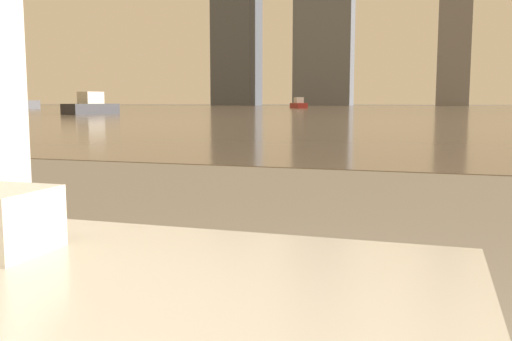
# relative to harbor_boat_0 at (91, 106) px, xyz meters

# --- Properties ---
(harbor_water) EXTENTS (180.00, 110.00, 0.01)m
(harbor_water) POSITION_rel_harbor_boat_0_xyz_m (21.08, 29.27, -0.52)
(harbor_water) COLOR gray
(harbor_water) RESTS_ON ground_plane
(harbor_boat_0) EXTENTS (2.17, 4.13, 1.48)m
(harbor_boat_0) POSITION_rel_harbor_boat_0_xyz_m (0.00, 0.00, 0.00)
(harbor_boat_0) COLOR #2D2D33
(harbor_boat_0) RESTS_ON harbor_water
(harbor_boat_3) EXTENTS (2.90, 3.74, 1.35)m
(harbor_boat_3) POSITION_rel_harbor_boat_0_xyz_m (5.36, 36.90, -0.04)
(harbor_boat_3) COLOR maroon
(harbor_boat_3) RESTS_ON harbor_water
(harbor_boat_4) EXTENTS (2.75, 5.64, 2.03)m
(harbor_boat_4) POSITION_rel_harbor_boat_0_xyz_m (-22.31, 19.09, 0.19)
(harbor_boat_4) COLOR #4C4C51
(harbor_boat_4) RESTS_ON harbor_water
(skyline_tower_0) EXTENTS (8.75, 9.21, 25.15)m
(skyline_tower_0) POSITION_rel_harbor_boat_0_xyz_m (-19.82, 85.27, 12.04)
(skyline_tower_0) COLOR #4C515B
(skyline_tower_0) RESTS_ON ground_plane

